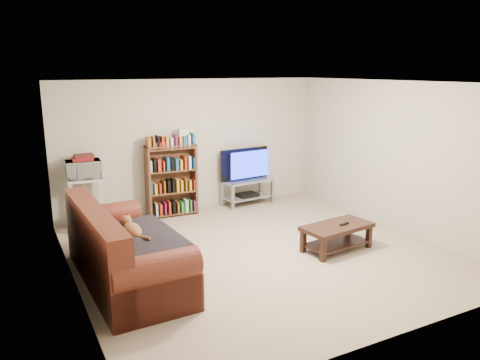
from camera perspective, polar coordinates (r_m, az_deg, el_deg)
floor at (r=6.82m, az=2.32°, el=-8.81°), size 5.00×5.00×0.00m
ceiling at (r=6.31m, az=2.53°, el=11.79°), size 5.00×5.00×0.00m
wall_back at (r=8.68m, az=-5.83°, el=4.22°), size 5.00×0.00×5.00m
wall_front at (r=4.54m, az=18.37°, el=-4.97°), size 5.00×0.00×5.00m
wall_left at (r=5.68m, az=-20.05°, el=-1.47°), size 0.00×5.00×5.00m
wall_right at (r=7.98m, az=18.22°, el=2.81°), size 0.00×5.00×5.00m
sofa at (r=5.98m, az=-14.43°, el=-9.01°), size 1.09×2.35×0.99m
blanket at (r=5.80m, az=-12.31°, el=-7.15°), size 1.03×1.26×0.19m
cat at (r=5.97m, az=-12.96°, el=-5.97°), size 0.28×0.64×0.19m
coffee_table at (r=6.96m, az=11.72°, el=-6.28°), size 1.10×0.65×0.38m
remote at (r=6.96m, az=12.60°, el=-5.23°), size 0.18×0.09×0.02m
tv_stand at (r=9.04m, az=0.90°, el=-0.96°), size 1.02×0.54×0.49m
television at (r=8.94m, az=0.92°, el=1.90°), size 1.06×0.24×0.61m
dvd_player at (r=9.08m, az=0.90°, el=-1.82°), size 0.42×0.31×0.06m
bookshelf at (r=8.37m, az=-8.33°, el=0.05°), size 0.90×0.31×1.28m
shelf_clutter at (r=8.27m, az=-7.87°, el=5.03°), size 0.66×0.21×0.28m
microwave_stand at (r=8.00m, az=-18.31°, el=-1.94°), size 0.56×0.42×0.86m
microwave at (r=7.90m, az=-18.55°, el=1.25°), size 0.55×0.39×0.29m
game_boxes at (r=7.87m, az=-18.64°, el=2.47°), size 0.33×0.29×0.05m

